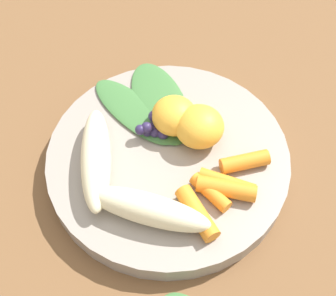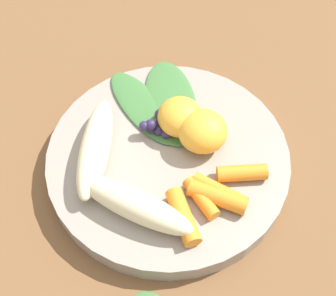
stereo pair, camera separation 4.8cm
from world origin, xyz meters
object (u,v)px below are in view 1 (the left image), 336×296
bowl (168,160)px  banana_peeled_right (96,158)px  orange_segment_near (174,115)px  banana_peeled_left (148,209)px

bowl → banana_peeled_right: size_ratio=2.09×
bowl → orange_segment_near: size_ratio=5.28×
orange_segment_near → banana_peeled_left: bearing=-69.0°
banana_peeled_right → banana_peeled_left: bearing=38.4°
banana_peeled_left → orange_segment_near: size_ratio=2.53×
banana_peeled_left → banana_peeled_right: bearing=150.6°
banana_peeled_left → orange_segment_near: 0.12m
bowl → orange_segment_near: 0.05m
banana_peeled_left → orange_segment_near: orange_segment_near is taller
banana_peeled_right → orange_segment_near: size_ratio=2.53×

